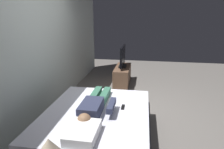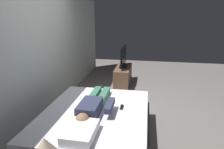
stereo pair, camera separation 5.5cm
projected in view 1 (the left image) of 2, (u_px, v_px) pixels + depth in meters
name	position (u px, v px, depth m)	size (l,w,h in m)	color
ground_plane	(124.00, 118.00, 3.75)	(10.00, 10.00, 0.00)	slate
back_wall	(51.00, 40.00, 3.97)	(6.40, 0.10, 2.80)	silver
bed	(97.00, 128.00, 2.95)	(1.93, 1.59, 0.54)	#333338
pillow	(83.00, 132.00, 2.24)	(0.48, 0.34, 0.12)	white
person	(95.00, 105.00, 2.88)	(1.26, 0.46, 0.18)	#2D334C
remote	(123.00, 107.00, 2.98)	(0.15, 0.04, 0.02)	black
tv_stand	(122.00, 75.00, 5.54)	(1.10, 0.40, 0.50)	brown
tv	(123.00, 57.00, 5.38)	(0.88, 0.20, 0.59)	black
lamp	(49.00, 148.00, 1.60)	(0.22, 0.22, 0.42)	#59595B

